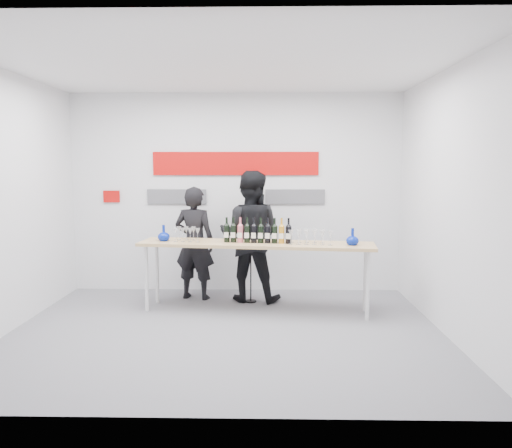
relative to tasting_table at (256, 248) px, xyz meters
name	(u,v)px	position (x,y,z in m)	size (l,w,h in m)	color
ground	(226,332)	(-0.33, -0.84, -0.85)	(5.00, 5.00, 0.00)	slate
back_wall	(236,193)	(-0.33, 1.16, 0.65)	(5.00, 0.04, 3.00)	silver
signage	(232,173)	(-0.39, 1.13, 0.96)	(3.38, 0.02, 0.79)	#BC0A08
tasting_table	(256,248)	(0.00, 0.00, 0.00)	(3.11, 0.99, 0.92)	tan
wine_bottles	(257,230)	(0.02, -0.03, 0.23)	(0.89, 0.18, 0.33)	black
decanter_left	(164,233)	(-1.23, 0.12, 0.18)	(0.16, 0.16, 0.21)	#081F95
decanter_right	(352,237)	(1.22, -0.19, 0.18)	(0.16, 0.16, 0.21)	#081F95
glasses_left	(186,234)	(-0.92, 0.10, 0.16)	(0.36, 0.26, 0.18)	silver
glasses_right	(309,237)	(0.68, -0.09, 0.16)	(0.56, 0.28, 0.18)	silver
presenter_left	(195,243)	(-0.89, 0.62, -0.04)	(0.59, 0.39, 1.62)	black
presenter_right	(250,236)	(-0.10, 0.55, 0.08)	(0.90, 0.70, 1.85)	black
mic_stand	(251,273)	(-0.08, 0.45, -0.43)	(0.16, 0.16, 1.38)	black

